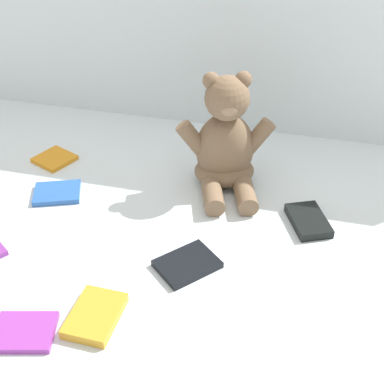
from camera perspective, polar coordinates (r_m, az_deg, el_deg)
The scene contains 9 objects.
ground_plane at distance 1.28m, azimuth 0.52°, elevation -1.02°, with size 3.20×3.20×0.00m, color silver.
backdrop_drape at distance 1.50m, azimuth 4.48°, elevation 17.93°, with size 1.67×0.03×0.63m, color silver.
teddy_bear at distance 1.29m, azimuth 3.64°, elevation 5.02°, with size 0.24×0.24×0.29m.
book_case_0 at distance 1.10m, azimuth -0.53°, elevation -7.80°, with size 0.09×0.12×0.01m, color black.
book_case_2 at distance 1.48m, azimuth -14.64°, elevation 3.48°, with size 0.09×0.09×0.01m, color orange.
book_case_3 at distance 1.03m, azimuth -17.66°, elevation -14.21°, with size 0.09×0.11×0.01m, color purple.
book_case_4 at distance 1.02m, azimuth -10.43°, elevation -12.98°, with size 0.09×0.12×0.02m, color gold.
book_case_5 at distance 1.24m, azimuth 12.45°, elevation -3.04°, with size 0.08×0.12×0.02m, color black.
book_case_6 at distance 1.34m, azimuth -14.36°, elevation -0.09°, with size 0.09×0.11×0.01m, color #2A5DAE.
Camera 1 is at (0.24, -1.00, 0.76)m, focal length 49.36 mm.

